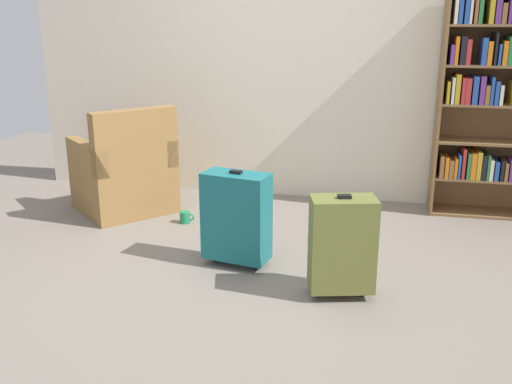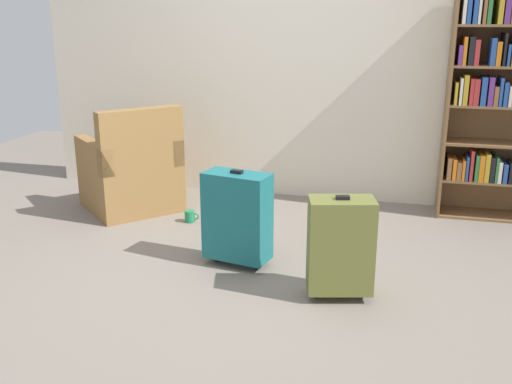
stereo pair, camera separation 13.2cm
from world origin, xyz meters
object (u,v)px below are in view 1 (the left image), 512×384
object	(u,v)px
bookshelf	(499,92)
mug	(185,217)
suitcase_olive	(342,244)
armchair	(125,175)
suitcase_teal	(236,217)

from	to	relation	value
bookshelf	mug	xyz separation A→B (m)	(-2.40, -0.75, -0.97)
suitcase_olive	armchair	bearing A→B (deg)	147.44
mug	suitcase_teal	size ratio (longest dim) A/B	0.18
armchair	mug	xyz separation A→B (m)	(0.58, -0.19, -0.27)
bookshelf	suitcase_teal	world-z (taller)	bookshelf
armchair	suitcase_teal	size ratio (longest dim) A/B	1.51
suitcase_olive	suitcase_teal	distance (m)	0.77
bookshelf	suitcase_teal	distance (m)	2.41
armchair	suitcase_olive	world-z (taller)	armchair
bookshelf	suitcase_olive	size ratio (longest dim) A/B	2.89
armchair	mug	distance (m)	0.67
mug	suitcase_teal	distance (m)	0.97
armchair	mug	world-z (taller)	armchair
bookshelf	armchair	bearing A→B (deg)	-169.54
suitcase_olive	suitcase_teal	size ratio (longest dim) A/B	0.96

